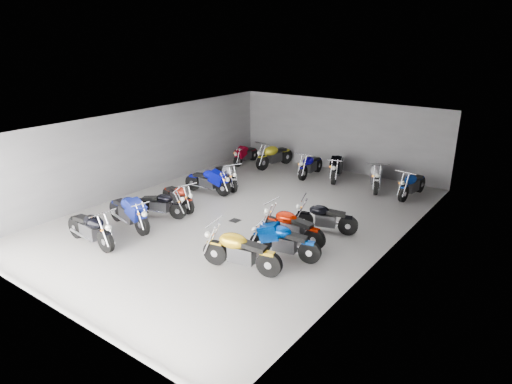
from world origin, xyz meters
TOP-DOWN VIEW (x-y plane):
  - ground at (0.00, 0.00)m, footprint 14.00×14.00m
  - wall_back at (0.00, 7.00)m, footprint 10.00×0.10m
  - wall_left at (-5.00, 0.00)m, footprint 0.10×14.00m
  - wall_right at (5.00, 0.00)m, footprint 0.10×14.00m
  - ceiling at (0.00, 0.00)m, footprint 10.00×14.00m
  - drain_grate at (0.00, -0.50)m, footprint 0.32×0.32m
  - motorcycle_left_a at (-2.28, -4.47)m, footprint 2.25×0.46m
  - motorcycle_left_b at (-2.37, -2.99)m, footprint 2.31×0.60m
  - motorcycle_left_c at (-2.25, -1.77)m, footprint 1.87×0.86m
  - motorcycle_left_d at (-2.33, -0.84)m, footprint 1.93×0.59m
  - motorcycle_left_e at (-2.57, 1.04)m, footprint 2.09×0.49m
  - motorcycle_left_f at (-2.50, 1.97)m, footprint 1.93×1.00m
  - motorcycle_right_b at (2.23, -3.02)m, footprint 2.27×0.66m
  - motorcycle_right_c at (2.77, -1.75)m, footprint 2.08×0.63m
  - motorcycle_right_d at (2.43, -0.80)m, footprint 2.17×0.42m
  - motorcycle_right_e at (2.86, 0.48)m, footprint 1.95×0.82m
  - motorcycle_back_a at (-4.00, 5.28)m, footprint 0.40×1.92m
  - motorcycle_back_b at (-2.57, 5.61)m, footprint 0.60×2.29m
  - motorcycle_back_c at (-0.47, 5.35)m, footprint 0.44×2.11m
  - motorcycle_back_d at (0.66, 5.67)m, footprint 0.85×2.24m
  - motorcycle_back_e at (2.48, 5.48)m, footprint 1.07×2.16m
  - motorcycle_back_f at (4.00, 5.34)m, footprint 0.47×2.13m

SIDE VIEW (x-z plane):
  - ground at x=0.00m, z-range 0.00..0.00m
  - drain_grate at x=0.00m, z-range 0.00..0.01m
  - motorcycle_back_a at x=-4.00m, z-range 0.04..0.88m
  - motorcycle_left_d at x=-2.33m, z-range 0.04..0.90m
  - motorcycle_left_c at x=-2.25m, z-range 0.04..0.90m
  - motorcycle_right_e at x=2.86m, z-range 0.04..0.93m
  - motorcycle_left_f at x=-2.50m, z-range 0.04..0.95m
  - motorcycle_left_e at x=-2.57m, z-range 0.04..0.96m
  - motorcycle_right_c at x=2.77m, z-range 0.04..0.97m
  - motorcycle_back_c at x=-0.47m, z-range 0.04..0.97m
  - motorcycle_back_f at x=4.00m, z-range 0.04..0.98m
  - motorcycle_right_d at x=2.43m, z-range 0.04..1.00m
  - motorcycle_left_a at x=-2.28m, z-range 0.05..1.03m
  - motorcycle_right_b at x=2.23m, z-range 0.05..1.05m
  - motorcycle_back_e at x=2.48m, z-range 0.05..1.06m
  - motorcycle_back_b at x=-2.57m, z-range 0.05..1.06m
  - motorcycle_back_d at x=0.66m, z-range 0.05..1.06m
  - motorcycle_left_b at x=-2.37m, z-range 0.05..1.07m
  - wall_back at x=0.00m, z-range 0.00..3.20m
  - wall_left at x=-5.00m, z-range 0.00..3.20m
  - wall_right at x=5.00m, z-range 0.00..3.20m
  - ceiling at x=0.00m, z-range 3.20..3.24m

